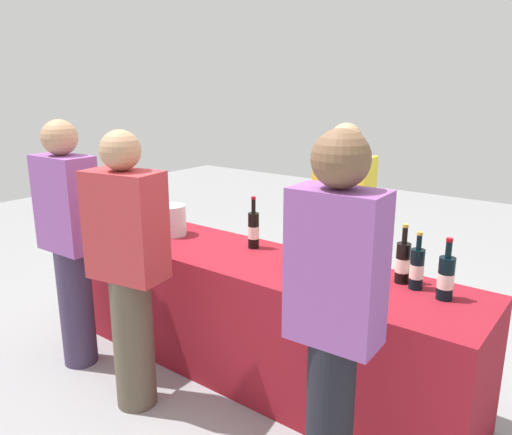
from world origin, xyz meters
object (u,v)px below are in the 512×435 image
Objects in this scene: wine_bottle_3 at (294,243)px; wine_glass_0 at (132,222)px; wine_bottle_0 at (153,207)px; wine_bottle_5 at (417,268)px; wine_bottle_6 at (446,278)px; ice_bucket at (171,220)px; wine_bottle_2 at (254,230)px; wine_bottle_1 at (161,214)px; server_pouring at (342,230)px; guest_1 at (128,266)px; wine_glass_2 at (331,268)px; guest_2 at (334,318)px; guest_0 at (70,238)px; wine_glass_1 at (306,260)px; wine_bottle_4 at (403,262)px.

wine_bottle_3 is 2.39× the size of wine_glass_0.
wine_bottle_5 is (2.01, -0.03, -0.01)m from wine_bottle_0.
ice_bucket is at bearing -178.18° from wine_bottle_6.
wine_bottle_1 is at bearing -174.44° from wine_bottle_2.
server_pouring is 1.41m from guest_1.
guest_1 is (0.75, -0.82, -0.05)m from wine_bottle_0.
wine_bottle_0 is 1.56× the size of ice_bucket.
guest_1 is (-0.91, -0.56, -0.03)m from wine_glass_2.
guest_2 reaches higher than guest_1.
ice_bucket is (0.34, -0.13, -0.02)m from wine_bottle_0.
server_pouring reaches higher than ice_bucket.
wine_bottle_3 is at bearing -12.98° from wine_bottle_2.
guest_0 is at bearing -138.96° from wine_bottle_2.
guest_2 reaches higher than wine_glass_1.
guest_1 is (-1.42, -0.75, -0.04)m from wine_bottle_6.
wine_bottle_6 is at bearing 145.78° from server_pouring.
guest_2 reaches higher than wine_bottle_5.
wine_bottle_6 is 2.30× the size of wine_glass_2.
ice_bucket is (-1.31, 0.13, 0.01)m from wine_glass_2.
wine_bottle_4 is 0.10m from wine_bottle_5.
guest_0 is (-1.82, -0.76, -0.02)m from wine_bottle_4.
wine_glass_1 is (1.48, -0.23, -0.03)m from wine_bottle_0.
wine_bottle_0 is 0.97× the size of wine_bottle_3.
guest_2 reaches higher than wine_bottle_0.
wine_bottle_2 is at bearing 167.02° from wine_bottle_3.
wine_bottle_3 reaches higher than wine_glass_2.
server_pouring is at bearing 142.36° from wine_bottle_4.
server_pouring reaches higher than wine_glass_2.
wine_bottle_2 is 0.84m from guest_1.
wine_glass_2 is (0.17, -0.04, 0.00)m from wine_glass_1.
wine_bottle_6 is at bearing 1.64° from wine_bottle_3.
ice_bucket is (-0.98, -0.03, -0.02)m from wine_bottle_3.
wine_bottle_5 is at bearing 32.53° from wine_glass_2.
wine_bottle_5 is at bearing 1.80° from wine_bottle_1.
wine_bottle_5 is at bearing 21.51° from guest_1.
guest_0 is at bearing -95.23° from wine_glass_0.
wine_glass_2 is at bearing -135.68° from wine_bottle_4.
wine_bottle_6 is (1.98, 0.02, -0.00)m from wine_bottle_1.
ice_bucket is 0.13× the size of server_pouring.
wine_bottle_1 reaches higher than wine_glass_1.
guest_1 is (0.56, -0.73, -0.04)m from wine_bottle_1.
guest_2 reaches higher than wine_glass_0.
ice_bucket is at bearing -15.01° from wine_bottle_1.
wine_bottle_0 is 1.02× the size of wine_bottle_4.
server_pouring is (1.33, 0.46, -0.05)m from wine_bottle_0.
wine_glass_0 is at bearing -169.89° from wine_bottle_4.
guest_1 reaches higher than ice_bucket.
wine_bottle_1 is 2.33× the size of wine_glass_1.
ice_bucket is (-0.62, -0.12, -0.01)m from wine_bottle_2.
wine_bottle_6 is at bearing -2.80° from wine_bottle_2.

